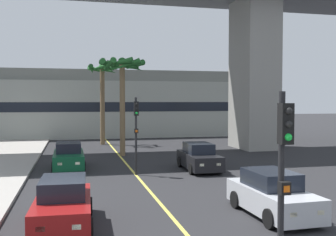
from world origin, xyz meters
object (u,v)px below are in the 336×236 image
(car_queue_third, at_px, (63,205))
(traffic_light_median_near, at_px, (283,171))
(car_queue_fourth, at_px, (272,195))
(traffic_light_median_far, at_px, (136,125))
(car_queue_front, at_px, (199,158))
(palm_tree_near_median, at_px, (102,82))
(palm_tree_mid_median, at_px, (122,75))
(car_queue_second, at_px, (69,157))

(car_queue_third, xyz_separation_m, traffic_light_median_near, (4.14, -6.27, 1.99))
(car_queue_fourth, distance_m, traffic_light_median_far, 9.54)
(car_queue_front, distance_m, palm_tree_near_median, 16.49)
(traffic_light_median_far, relative_size, palm_tree_near_median, 0.57)
(car_queue_fourth, xyz_separation_m, traffic_light_median_far, (-3.46, 8.66, 1.99))
(car_queue_fourth, height_order, palm_tree_mid_median, palm_tree_mid_median)
(car_queue_front, height_order, car_queue_second, same)
(car_queue_front, bearing_deg, car_queue_second, 163.97)
(palm_tree_mid_median, bearing_deg, palm_tree_near_median, 95.89)
(car_queue_fourth, bearing_deg, car_queue_second, 121.29)
(car_queue_front, relative_size, car_queue_third, 0.99)
(car_queue_second, xyz_separation_m, car_queue_fourth, (7.02, -11.56, 0.00))
(palm_tree_near_median, bearing_deg, traffic_light_median_near, -87.85)
(car_queue_fourth, relative_size, traffic_light_median_near, 0.99)
(traffic_light_median_far, bearing_deg, car_queue_front, 11.65)
(car_queue_second, bearing_deg, traffic_light_median_far, -39.07)
(palm_tree_mid_median, bearing_deg, car_queue_fourth, -78.79)
(car_queue_third, bearing_deg, car_queue_second, 89.65)
(palm_tree_near_median, height_order, palm_tree_mid_median, palm_tree_near_median)
(car_queue_front, xyz_separation_m, palm_tree_mid_median, (-3.60, 7.06, 5.18))
(car_queue_second, height_order, palm_tree_mid_median, palm_tree_mid_median)
(car_queue_fourth, bearing_deg, traffic_light_median_near, -116.28)
(car_queue_front, distance_m, palm_tree_mid_median, 9.47)
(car_queue_third, xyz_separation_m, palm_tree_near_median, (2.99, 24.23, 4.98))
(traffic_light_median_near, bearing_deg, palm_tree_near_median, 92.15)
(car_queue_second, xyz_separation_m, palm_tree_mid_median, (3.75, 4.95, 5.18))
(car_queue_fourth, xyz_separation_m, palm_tree_near_median, (-4.10, 24.52, 4.98))
(palm_tree_mid_median, bearing_deg, traffic_light_median_far, -91.36)
(traffic_light_median_near, bearing_deg, car_queue_third, 123.43)
(traffic_light_median_near, xyz_separation_m, traffic_light_median_far, (-0.51, 14.64, 0.00))
(traffic_light_median_far, bearing_deg, traffic_light_median_near, -88.02)
(car_queue_front, xyz_separation_m, car_queue_second, (-7.36, 2.11, 0.00))
(car_queue_fourth, height_order, traffic_light_median_near, traffic_light_median_near)
(car_queue_fourth, bearing_deg, traffic_light_median_far, 111.76)
(car_queue_second, distance_m, traffic_light_median_near, 18.11)
(car_queue_third, xyz_separation_m, palm_tree_mid_median, (3.82, 16.21, 5.18))
(car_queue_front, xyz_separation_m, traffic_light_median_far, (-3.79, -0.78, 1.99))
(car_queue_second, relative_size, palm_tree_near_median, 0.56)
(car_queue_front, distance_m, traffic_light_median_far, 4.35)
(car_queue_front, height_order, car_queue_third, same)
(car_queue_front, bearing_deg, car_queue_fourth, -92.01)
(traffic_light_median_far, bearing_deg, car_queue_fourth, -68.24)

